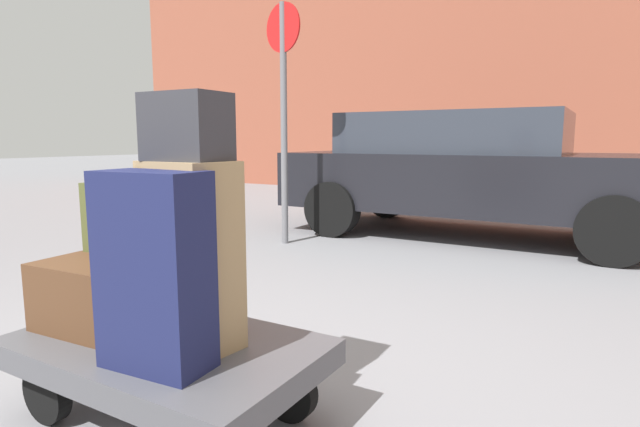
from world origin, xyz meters
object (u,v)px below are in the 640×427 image
at_px(suitcase_navy_rear_right, 154,271).
at_px(parked_car, 470,171).
at_px(duffel_bag_brown_rear_left, 105,299).
at_px(suitcase_olive_stacked_top, 130,246).
at_px(luggage_cart, 167,357).
at_px(no_parking_sign, 284,98).
at_px(duffel_bag_charcoal_topmost_pile, 187,127).
at_px(suitcase_tan_front_left, 192,256).

bearing_deg(suitcase_navy_rear_right, parked_car, 87.51).
height_order(duffel_bag_brown_rear_left, suitcase_olive_stacked_top, suitcase_olive_stacked_top).
height_order(luggage_cart, suitcase_olive_stacked_top, suitcase_olive_stacked_top).
bearing_deg(no_parking_sign, duffel_bag_charcoal_topmost_pile, -61.28).
bearing_deg(suitcase_olive_stacked_top, duffel_bag_brown_rear_left, -73.30).
xyz_separation_m(luggage_cart, suitcase_navy_rear_right, (0.16, -0.18, 0.41)).
bearing_deg(suitcase_tan_front_left, parked_car, 99.20).
relative_size(duffel_bag_brown_rear_left, duffel_bag_charcoal_topmost_pile, 2.09).
bearing_deg(suitcase_olive_stacked_top, no_parking_sign, 98.20).
xyz_separation_m(luggage_cart, no_parking_sign, (-1.59, 3.17, 1.28)).
bearing_deg(parked_car, suitcase_tan_front_left, -88.30).
xyz_separation_m(suitcase_tan_front_left, parked_car, (-0.14, 4.64, 0.07)).
height_order(suitcase_tan_front_left, no_parking_sign, no_parking_sign).
xyz_separation_m(suitcase_tan_front_left, suitcase_olive_stacked_top, (-0.56, 0.18, -0.06)).
bearing_deg(suitcase_navy_rear_right, duffel_bag_brown_rear_left, 160.71).
height_order(parked_car, no_parking_sign, no_parking_sign).
height_order(suitcase_navy_rear_right, no_parking_sign, no_parking_sign).
relative_size(suitcase_tan_front_left, no_parking_sign, 0.28).
bearing_deg(duffel_bag_charcoal_topmost_pile, suitcase_tan_front_left, 0.00).
relative_size(luggage_cart, parked_car, 0.28).
distance_m(luggage_cart, parked_car, 4.68).
height_order(suitcase_olive_stacked_top, no_parking_sign, no_parking_sign).
height_order(suitcase_navy_rear_right, parked_car, parked_car).
height_order(luggage_cart, parked_car, parked_car).
distance_m(suitcase_navy_rear_right, parked_car, 4.84).
bearing_deg(duffel_bag_brown_rear_left, suitcase_olive_stacked_top, 116.67).
relative_size(duffel_bag_brown_rear_left, suitcase_navy_rear_right, 0.89).
distance_m(duffel_bag_brown_rear_left, suitcase_olive_stacked_top, 0.34).
bearing_deg(suitcase_navy_rear_right, duffel_bag_charcoal_topmost_pile, 90.88).
xyz_separation_m(duffel_bag_brown_rear_left, no_parking_sign, (-1.32, 3.24, 1.06)).
height_order(duffel_bag_charcoal_topmost_pile, no_parking_sign, no_parking_sign).
xyz_separation_m(suitcase_navy_rear_right, duffel_bag_charcoal_topmost_pile, (-0.02, 0.19, 0.48)).
bearing_deg(suitcase_olive_stacked_top, duffel_bag_charcoal_topmost_pile, -31.28).
distance_m(suitcase_navy_rear_right, duffel_bag_charcoal_topmost_pile, 0.52).
xyz_separation_m(duffel_bag_brown_rear_left, suitcase_olive_stacked_top, (-0.15, 0.26, 0.15)).
distance_m(parked_car, no_parking_sign, 2.31).
xyz_separation_m(duffel_bag_brown_rear_left, duffel_bag_charcoal_topmost_pile, (0.41, 0.08, 0.68)).
xyz_separation_m(duffel_bag_brown_rear_left, suitcase_navy_rear_right, (0.43, -0.11, 0.20)).
relative_size(suitcase_navy_rear_right, duffel_bag_charcoal_topmost_pile, 2.34).
xyz_separation_m(suitcase_olive_stacked_top, no_parking_sign, (-1.17, 2.98, 0.91)).
bearing_deg(luggage_cart, suitcase_navy_rear_right, -48.74).
xyz_separation_m(suitcase_tan_front_left, duffel_bag_brown_rear_left, (-0.41, -0.08, -0.21)).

